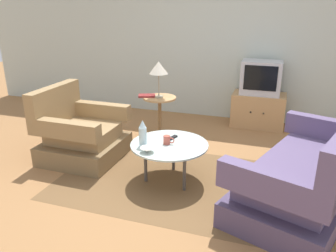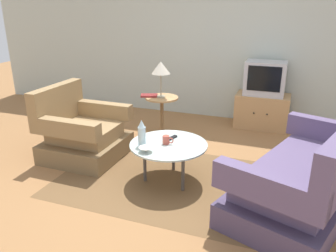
{
  "view_description": "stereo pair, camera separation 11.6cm",
  "coord_description": "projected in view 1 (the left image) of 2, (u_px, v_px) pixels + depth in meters",
  "views": [
    {
      "loc": [
        1.0,
        -3.1,
        1.87
      ],
      "look_at": [
        -0.14,
        0.32,
        0.55
      ],
      "focal_mm": 35.93,
      "sensor_mm": 36.0,
      "label": 1
    },
    {
      "loc": [
        1.11,
        -3.06,
        1.87
      ],
      "look_at": [
        -0.14,
        0.32,
        0.55
      ],
      "focal_mm": 35.93,
      "sensor_mm": 36.0,
      "label": 2
    }
  ],
  "objects": [
    {
      "name": "ground_plane",
      "position": [
        171.0,
        184.0,
        3.7
      ],
      "size": [
        16.0,
        16.0,
        0.0
      ],
      "primitive_type": "plane",
      "color": "olive"
    },
    {
      "name": "back_wall",
      "position": [
        219.0,
        37.0,
        5.5
      ],
      "size": [
        9.0,
        0.12,
        2.7
      ],
      "primitive_type": "cube",
      "color": "#B2BCB2",
      "rests_on": "ground"
    },
    {
      "name": "area_rug",
      "position": [
        169.0,
        180.0,
        3.77
      ],
      "size": [
        2.42,
        1.65,
        0.0
      ],
      "primitive_type": "cube",
      "color": "brown",
      "rests_on": "ground"
    },
    {
      "name": "armchair",
      "position": [
        80.0,
        135.0,
        4.25
      ],
      "size": [
        0.91,
        0.92,
        0.9
      ],
      "rotation": [
        0.0,
        0.0,
        -1.58
      ],
      "color": "brown",
      "rests_on": "ground"
    },
    {
      "name": "couch",
      "position": [
        308.0,
        177.0,
        3.22
      ],
      "size": [
        1.44,
        1.95,
        0.95
      ],
      "rotation": [
        0.0,
        0.0,
        1.23
      ],
      "color": "#4B3E5C",
      "rests_on": "ground"
    },
    {
      "name": "coffee_table",
      "position": [
        169.0,
        147.0,
        3.63
      ],
      "size": [
        0.84,
        0.84,
        0.44
      ],
      "color": "#B2C6C1",
      "rests_on": "ground"
    },
    {
      "name": "side_table",
      "position": [
        160.0,
        109.0,
        4.75
      ],
      "size": [
        0.46,
        0.46,
        0.63
      ],
      "color": "tan",
      "rests_on": "ground"
    },
    {
      "name": "tv_stand",
      "position": [
        258.0,
        110.0,
        5.35
      ],
      "size": [
        0.81,
        0.49,
        0.53
      ],
      "color": "tan",
      "rests_on": "ground"
    },
    {
      "name": "television",
      "position": [
        261.0,
        78.0,
        5.17
      ],
      "size": [
        0.6,
        0.41,
        0.51
      ],
      "color": "#B7B7BC",
      "rests_on": "tv_stand"
    },
    {
      "name": "table_lamp",
      "position": [
        159.0,
        69.0,
        4.54
      ],
      "size": [
        0.26,
        0.26,
        0.5
      ],
      "color": "#9E937A",
      "rests_on": "side_table"
    },
    {
      "name": "vase",
      "position": [
        143.0,
        134.0,
        3.51
      ],
      "size": [
        0.08,
        0.08,
        0.29
      ],
      "color": "silver",
      "rests_on": "coffee_table"
    },
    {
      "name": "mug",
      "position": [
        167.0,
        140.0,
        3.59
      ],
      "size": [
        0.12,
        0.07,
        0.09
      ],
      "color": "#B74C3D",
      "rests_on": "coffee_table"
    },
    {
      "name": "bowl",
      "position": [
        147.0,
        150.0,
        3.4
      ],
      "size": [
        0.15,
        0.15,
        0.05
      ],
      "color": "silver",
      "rests_on": "coffee_table"
    },
    {
      "name": "tv_remote_dark",
      "position": [
        172.0,
        138.0,
        3.75
      ],
      "size": [
        0.09,
        0.16,
        0.02
      ],
      "rotation": [
        0.0,
        0.0,
        4.39
      ],
      "color": "black",
      "rests_on": "coffee_table"
    },
    {
      "name": "book",
      "position": [
        147.0,
        96.0,
        4.71
      ],
      "size": [
        0.27,
        0.22,
        0.03
      ],
      "rotation": [
        0.0,
        0.0,
        0.36
      ],
      "color": "maroon",
      "rests_on": "side_table"
    }
  ]
}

